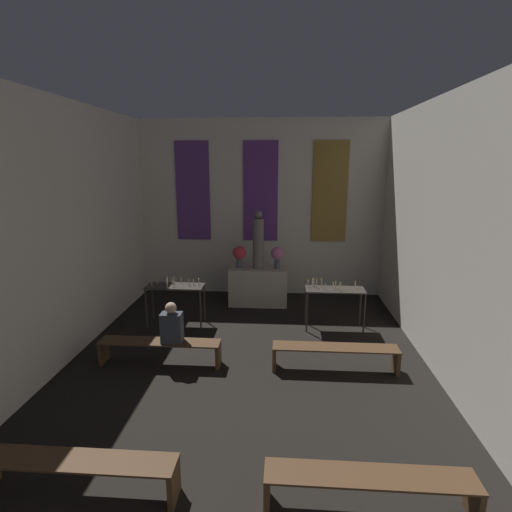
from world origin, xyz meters
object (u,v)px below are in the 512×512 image
Objects in this scene: pew_second_right at (370,485)px; candle_rack_left at (175,291)px; flower_vase_left at (239,254)px; candle_rack_right at (335,294)px; pew_back_right at (335,353)px; flower_vase_right at (277,255)px; pew_second_left at (78,468)px; altar at (258,286)px; statue at (258,242)px; pew_back_left at (160,347)px; person_seated at (172,325)px.

candle_rack_left is at bearing 124.81° from pew_second_right.
flower_vase_left is at bearing 108.14° from pew_second_right.
candle_rack_right is at bearing -0.01° from candle_rack_left.
pew_back_right is at bearing -95.94° from candle_rack_right.
flower_vase_left is 3.89m from pew_back_right.
flower_vase_right is 6.45m from pew_second_left.
altar is at bearing 104.08° from pew_second_right.
statue is at bearing 104.08° from pew_second_right.
flower_vase_right is 1.95m from candle_rack_right.
altar is 2.61× the size of flower_vase_left.
flower_vase_left reaches higher than pew_back_right.
pew_back_left is (-1.52, -3.20, -0.14)m from altar.
flower_vase_right is at bearing 71.86° from pew_second_left.
pew_back_left is at bearing -121.81° from flower_vase_right.
statue reaches higher than pew_back_left.
altar is 0.68× the size of pew_back_left.
flower_vase_left reaches higher than pew_back_left.
altar is at bearing 75.92° from pew_second_left.
statue is 1.15× the size of candle_rack_right.
candle_rack_right is 0.58× the size of pew_back_left.
flower_vase_left is at bearing 180.00° from statue.
pew_back_right is at bearing -29.01° from candle_rack_left.
flower_vase_right is at bearing 58.19° from pew_back_left.
flower_vase_left is at bearing 71.78° from pew_back_left.
candle_rack_left is at bearing -140.63° from altar.
candle_rack_right is 0.58× the size of pew_back_right.
candle_rack_left is at bearing 150.99° from pew_back_right.
candle_rack_right is 3.72m from pew_back_left.
pew_back_left is (-1.05, -3.20, -0.96)m from flower_vase_left.
statue is at bearing 75.92° from pew_second_left.
altar is 3.55m from pew_back_right.
candle_rack_left is 1.86m from pew_back_left.
statue is 3.77m from pew_back_right.
candle_rack_right is at bearing 87.70° from pew_second_right.
person_seated is at bearing -118.74° from flower_vase_right.
candle_rack_left is at bearing 92.41° from pew_second_left.
person_seated is at bearing -149.10° from candle_rack_right.
altar reaches higher than pew_second_left.
flower_vase_right reaches higher than person_seated.
candle_rack_left is (-1.72, -1.41, 0.30)m from altar.
flower_vase_left is at bearing 147.05° from candle_rack_right.
pew_second_right and pew_back_left have the same top height.
statue is 0.56m from flower_vase_left.
person_seated reaches higher than pew_second_right.
pew_second_left and pew_second_right have the same top height.
altar is 0.68× the size of pew_second_left.
pew_back_right is at bearing 43.25° from pew_second_left.
flower_vase_left reaches higher than person_seated.
candle_rack_right is 1.86m from pew_back_right.
pew_back_right is at bearing -71.78° from flower_vase_right.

